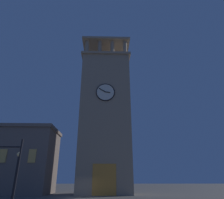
% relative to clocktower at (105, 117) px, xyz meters
% --- Properties ---
extents(ground_plane, '(200.00, 200.00, 0.00)m').
position_rel_clocktower_xyz_m(ground_plane, '(2.55, 5.84, -11.57)').
color(ground_plane, '#56544F').
extents(clocktower, '(8.47, 6.61, 27.54)m').
position_rel_clocktower_xyz_m(clocktower, '(0.00, 0.00, 0.00)').
color(clocktower, gray).
rests_on(clocktower, ground_plane).
extents(traffic_signal_near, '(3.05, 0.41, 5.15)m').
position_rel_clocktower_xyz_m(traffic_signal_near, '(7.98, 14.30, -8.26)').
color(traffic_signal_near, black).
rests_on(traffic_signal_near, ground_plane).
extents(street_lamp, '(0.44, 0.44, 4.65)m').
position_rel_clocktower_xyz_m(street_lamp, '(8.94, 9.84, -8.29)').
color(street_lamp, black).
rests_on(street_lamp, ground_plane).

